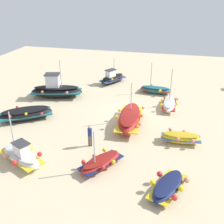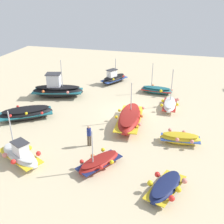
# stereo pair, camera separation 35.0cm
# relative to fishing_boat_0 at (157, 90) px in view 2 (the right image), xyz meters

# --- Properties ---
(ground_plane) EXTENTS (50.25, 50.25, 0.00)m
(ground_plane) POSITION_rel_fishing_boat_0_xyz_m (6.09, -1.96, -0.40)
(ground_plane) COLOR beige
(fishing_boat_0) EXTENTS (2.04, 3.55, 3.42)m
(fishing_boat_0) POSITION_rel_fishing_boat_0_xyz_m (0.00, 0.00, 0.00)
(fishing_boat_0) COLOR #1E6670
(fishing_boat_0) RESTS_ON ground_plane
(fishing_boat_1) EXTENTS (2.91, 4.01, 3.58)m
(fishing_boat_1) POSITION_rel_fishing_boat_0_xyz_m (15.22, -7.52, 0.11)
(fishing_boat_1) COLOR white
(fishing_boat_1) RESTS_ON ground_plane
(fishing_boat_2) EXTENTS (3.38, 5.73, 4.06)m
(fishing_boat_2) POSITION_rel_fishing_boat_0_xyz_m (3.73, -10.14, 0.40)
(fishing_boat_2) COLOR black
(fishing_boat_2) RESTS_ON ground_plane
(fishing_boat_3) EXTENTS (3.83, 2.94, 3.00)m
(fishing_boat_3) POSITION_rel_fishing_boat_0_xyz_m (-2.14, -5.42, 0.19)
(fishing_boat_3) COLOR black
(fishing_boat_3) RESTS_ON ground_plane
(fishing_boat_4) EXTENTS (3.44, 2.73, 2.95)m
(fishing_boat_4) POSITION_rel_fishing_boat_0_xyz_m (14.49, -2.10, -0.02)
(fishing_boat_4) COLOR maroon
(fishing_boat_4) RESTS_ON ground_plane
(fishing_boat_5) EXTENTS (5.48, 2.42, 3.59)m
(fishing_boat_5) POSITION_rel_fishing_boat_0_xyz_m (8.15, -1.38, 0.23)
(fishing_boat_5) COLOR maroon
(fishing_boat_5) RESTS_ON ground_plane
(fishing_boat_6) EXTENTS (3.92, 4.74, 1.12)m
(fishing_boat_6) POSITION_rel_fishing_boat_0_xyz_m (9.38, -10.52, 0.16)
(fishing_boat_6) COLOR black
(fishing_boat_6) RESTS_ON ground_plane
(fishing_boat_7) EXTENTS (3.50, 2.39, 0.85)m
(fishing_boat_7) POSITION_rel_fishing_boat_0_xyz_m (15.83, 2.34, -0.01)
(fishing_boat_7) COLOR navy
(fishing_boat_7) RESTS_ON ground_plane
(fishing_boat_8) EXTENTS (3.43, 1.71, 3.79)m
(fishing_boat_8) POSITION_rel_fishing_boat_0_xyz_m (3.75, 1.70, 0.01)
(fishing_boat_8) COLOR white
(fishing_boat_8) RESTS_ON ground_plane
(fishing_boat_9) EXTENTS (1.61, 3.11, 0.87)m
(fishing_boat_9) POSITION_rel_fishing_boat_0_xyz_m (10.07, 2.94, 0.04)
(fishing_boat_9) COLOR gold
(fishing_boat_9) RESTS_ON ground_plane
(person_walking) EXTENTS (0.32, 0.32, 1.70)m
(person_walking) POSITION_rel_fishing_boat_0_xyz_m (12.16, -3.61, 0.58)
(person_walking) COLOR brown
(person_walking) RESTS_ON ground_plane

